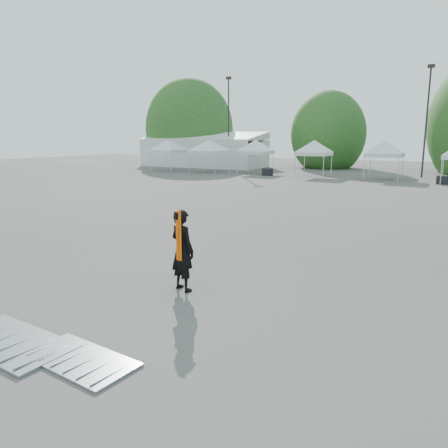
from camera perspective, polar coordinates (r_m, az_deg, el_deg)
The scene contains 16 objects.
ground at distance 13.61m, azimuth -0.13°, elevation -4.23°, with size 120.00×120.00×0.00m, color #474442.
marquee at distance 54.46m, azimuth -2.67°, elevation 9.58°, with size 15.00×6.25×4.23m.
light_pole_west at distance 51.62m, azimuth 0.60°, elevation 13.71°, with size 0.60×0.25×10.30m.
light_pole_east at distance 43.65m, azimuth 24.98°, elevation 12.77°, with size 0.60×0.25×9.80m.
tree_far_w at distance 59.11m, azimuth -4.54°, elevation 12.18°, with size 4.80×4.80×7.30m.
tree_mid_w at distance 53.44m, azimuth 13.44°, elevation 11.35°, with size 4.16×4.16×6.33m.
tent_a at distance 48.14m, azimuth -7.34°, elevation 10.56°, with size 4.13×4.13×3.88m.
tent_b at distance 45.74m, azimuth -1.95°, elevation 10.61°, with size 4.61×4.61×3.88m.
tent_c at distance 44.41m, azimuth 4.17°, elevation 10.56°, with size 4.16×4.16×3.88m.
tent_d at distance 41.63m, azimuth 11.72°, elevation 10.31°, with size 4.01×4.01×3.88m.
tent_e at distance 40.16m, azimuth 20.32°, elevation 9.82°, with size 4.14×4.14×3.88m.
man at distance 10.47m, azimuth -5.46°, elevation -3.41°, with size 0.83×0.67×1.98m.
barrier_left at distance 8.98m, azimuth -26.10°, elevation -13.64°, with size 2.54×1.42×0.08m.
barrier_mid at distance 7.93m, azimuth -18.28°, elevation -16.46°, with size 2.05×1.17×0.06m.
crate_west at distance 41.89m, azimuth 5.71°, elevation 6.77°, with size 0.88×0.69×0.69m, color black.
crate_mid at distance 38.13m, azimuth 26.67°, elevation 5.16°, with size 0.85×0.66×0.66m, color black.
Camera 1 is at (6.33, -11.48, 3.66)m, focal length 35.00 mm.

